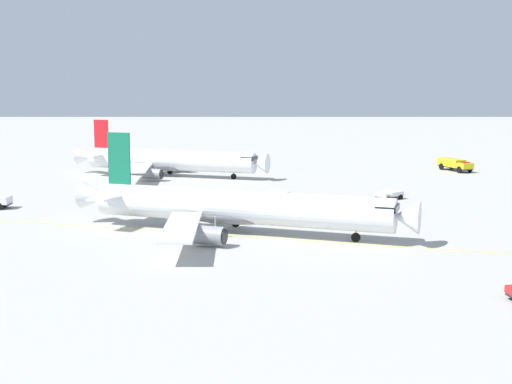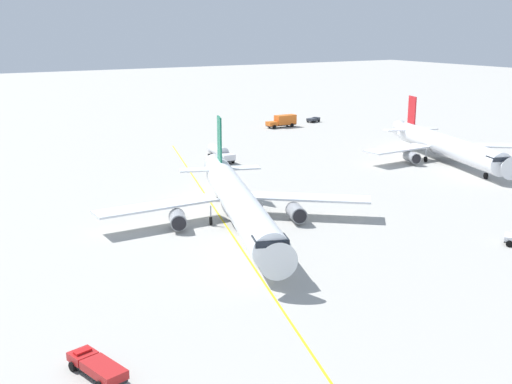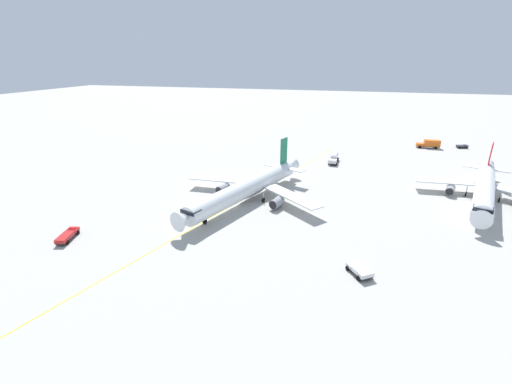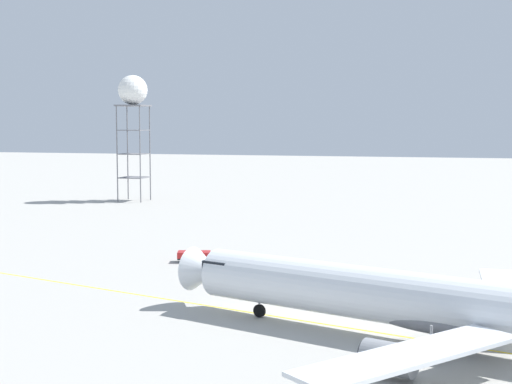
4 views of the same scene
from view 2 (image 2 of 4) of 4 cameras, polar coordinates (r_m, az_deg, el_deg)
ground_plane at (r=89.83m, az=-1.69°, el=-1.99°), size 600.00×600.00×0.00m
airliner_main at (r=83.61m, az=-1.57°, el=-0.97°), size 43.35×35.62×12.22m
airliner_secondary at (r=128.17m, az=16.50°, el=3.89°), size 40.52×30.86×11.14m
catering_truck_truck at (r=166.97m, az=2.41°, el=6.33°), size 2.77×8.21×3.10m
fuel_tanker_truck at (r=125.35m, az=-3.20°, el=3.50°), size 8.30×3.05×2.87m
baggage_truck_truck at (r=176.40m, az=5.10°, el=6.41°), size 2.88×4.16×1.22m
ops_pickup_truck at (r=51.31m, az=-13.90°, el=-14.79°), size 6.01×3.28×1.41m
taxiway_centreline at (r=82.25m, az=-2.29°, el=-3.57°), size 119.79×36.12×0.01m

